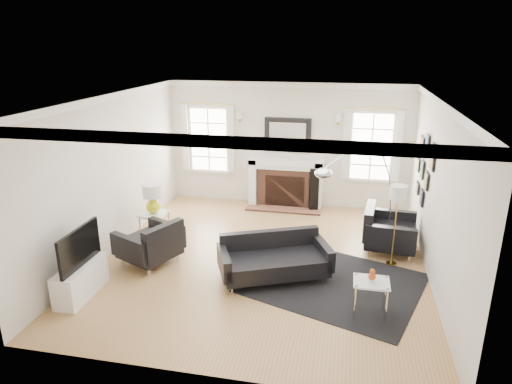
% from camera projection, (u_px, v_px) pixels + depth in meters
% --- Properties ---
extents(floor, '(6.00, 6.00, 0.00)m').
position_uv_depth(floor, '(263.00, 260.00, 8.01)').
color(floor, '#A07043').
rests_on(floor, ground).
extents(back_wall, '(5.50, 0.04, 2.80)m').
position_uv_depth(back_wall, '(288.00, 145.00, 10.36)').
color(back_wall, beige).
rests_on(back_wall, floor).
extents(front_wall, '(5.50, 0.04, 2.80)m').
position_uv_depth(front_wall, '(210.00, 267.00, 4.78)').
color(front_wall, beige).
rests_on(front_wall, floor).
extents(left_wall, '(0.04, 6.00, 2.80)m').
position_uv_depth(left_wall, '(111.00, 174.00, 8.10)').
color(left_wall, beige).
rests_on(left_wall, floor).
extents(right_wall, '(0.04, 6.00, 2.80)m').
position_uv_depth(right_wall, '(438.00, 194.00, 7.05)').
color(right_wall, beige).
rests_on(right_wall, floor).
extents(ceiling, '(5.50, 6.00, 0.02)m').
position_uv_depth(ceiling, '(263.00, 98.00, 7.13)').
color(ceiling, white).
rests_on(ceiling, back_wall).
extents(crown_molding, '(5.50, 6.00, 0.12)m').
position_uv_depth(crown_molding, '(263.00, 102.00, 7.15)').
color(crown_molding, white).
rests_on(crown_molding, back_wall).
extents(fireplace, '(1.70, 0.69, 1.11)m').
position_uv_depth(fireplace, '(286.00, 184.00, 10.44)').
color(fireplace, white).
rests_on(fireplace, floor).
extents(mantel_mirror, '(1.05, 0.07, 0.75)m').
position_uv_depth(mantel_mirror, '(288.00, 135.00, 10.24)').
color(mantel_mirror, black).
rests_on(mantel_mirror, back_wall).
extents(window_left, '(1.24, 0.15, 1.62)m').
position_uv_depth(window_left, '(209.00, 140.00, 10.64)').
color(window_left, white).
rests_on(window_left, back_wall).
extents(window_right, '(1.24, 0.15, 1.62)m').
position_uv_depth(window_right, '(371.00, 147.00, 9.94)').
color(window_right, white).
rests_on(window_right, back_wall).
extents(gallery_wall, '(0.04, 1.73, 1.29)m').
position_uv_depth(gallery_wall, '(424.00, 165.00, 8.21)').
color(gallery_wall, black).
rests_on(gallery_wall, right_wall).
extents(tv_unit, '(0.35, 1.00, 1.09)m').
position_uv_depth(tv_unit, '(81.00, 276.00, 6.80)').
color(tv_unit, white).
rests_on(tv_unit, floor).
extents(area_rug, '(3.13, 2.87, 0.01)m').
position_uv_depth(area_rug, '(334.00, 283.00, 7.24)').
color(area_rug, black).
rests_on(area_rug, floor).
extents(sofa, '(1.93, 1.43, 0.57)m').
position_uv_depth(sofa, '(274.00, 259.00, 7.35)').
color(sofa, black).
rests_on(sofa, floor).
extents(armchair_left, '(1.16, 1.21, 0.64)m').
position_uv_depth(armchair_left, '(152.00, 244.00, 7.78)').
color(armchair_left, black).
rests_on(armchair_left, floor).
extents(armchair_right, '(0.99, 1.08, 0.67)m').
position_uv_depth(armchair_right, '(387.00, 232.00, 8.25)').
color(armchair_right, black).
rests_on(armchair_right, floor).
extents(coffee_table, '(0.89, 0.89, 0.40)m').
position_uv_depth(coffee_table, '(274.00, 244.00, 7.77)').
color(coffee_table, silver).
rests_on(coffee_table, floor).
extents(side_table_left, '(0.49, 0.49, 0.54)m').
position_uv_depth(side_table_left, '(154.00, 218.00, 8.71)').
color(side_table_left, silver).
rests_on(side_table_left, floor).
extents(nesting_table, '(0.49, 0.41, 0.54)m').
position_uv_depth(nesting_table, '(371.00, 289.00, 6.26)').
color(nesting_table, silver).
rests_on(nesting_table, floor).
extents(gourd_lamp, '(0.36, 0.36, 0.57)m').
position_uv_depth(gourd_lamp, '(153.00, 197.00, 8.57)').
color(gourd_lamp, '#CACE19').
rests_on(gourd_lamp, side_table_left).
extents(orange_vase, '(0.11, 0.11, 0.17)m').
position_uv_depth(orange_vase, '(372.00, 275.00, 6.19)').
color(orange_vase, '#C04518').
rests_on(orange_vase, nesting_table).
extents(arc_floor_lamp, '(1.45, 1.35, 2.06)m').
position_uv_depth(arc_floor_lamp, '(359.00, 196.00, 7.87)').
color(arc_floor_lamp, silver).
rests_on(arc_floor_lamp, floor).
extents(stick_floor_lamp, '(0.29, 0.29, 1.42)m').
position_uv_depth(stick_floor_lamp, '(398.00, 197.00, 7.46)').
color(stick_floor_lamp, gold).
rests_on(stick_floor_lamp, floor).
extents(speaker_tower, '(0.24, 0.24, 0.98)m').
position_uv_depth(speaker_tower, '(314.00, 190.00, 10.20)').
color(speaker_tower, black).
rests_on(speaker_tower, floor).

